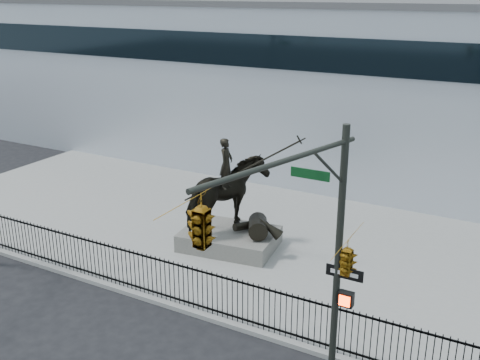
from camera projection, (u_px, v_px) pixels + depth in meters
The scene contains 7 objects.
ground at pixel (121, 315), 17.96m from camera, with size 120.00×120.00×0.00m, color black.
plaza at pixel (230, 233), 23.74m from camera, with size 30.00×12.00×0.15m, color gray.
building at pixel (339, 85), 33.06m from camera, with size 44.00×14.00×9.00m, color silver.
picket_fence at pixel (144, 273), 18.70m from camera, with size 22.10×0.10×1.50m.
statue_plinth at pixel (229, 239), 22.22m from camera, with size 3.63×2.50×0.68m, color #5A5852.
equestrian_statue at pixel (231, 197), 21.62m from camera, with size 4.63×3.18×3.95m.
traffic_signal_right at pixel (282, 242), 11.78m from camera, with size 2.17×6.86×7.00m.
Camera 1 is at (10.86, -11.81, 9.92)m, focal length 42.00 mm.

